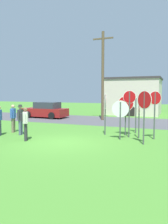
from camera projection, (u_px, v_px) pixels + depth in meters
name	position (u px, v px, depth m)	size (l,w,h in m)	color
ground_plane	(62.00, 143.00, 10.89)	(80.00, 80.00, 0.00)	#47842D
street_asphalt	(112.00, 121.00, 19.29)	(60.00, 6.40, 0.01)	#4C4C51
building_background	(134.00, 96.00, 25.39)	(5.89, 5.23, 4.04)	beige
utility_pole	(103.00, 74.00, 19.62)	(1.80, 0.24, 7.65)	brown
parked_car_on_street	(46.00, 111.00, 21.80)	(4.38, 2.18, 1.51)	maroon
stop_sign_tallest	(136.00, 109.00, 13.37)	(0.60, 0.22, 2.14)	#474C4C
stop_sign_leaning_left	(144.00, 107.00, 10.37)	(0.71, 0.51, 2.51)	#474C4C
stop_sign_leaning_right	(126.00, 108.00, 12.68)	(0.86, 0.28, 2.25)	#474C4C
stop_sign_rear_right	(155.00, 107.00, 11.55)	(0.59, 0.42, 2.50)	#474C4C
stop_sign_far_back	(120.00, 113.00, 11.46)	(0.84, 0.20, 2.02)	#474C4C
stop_sign_rear_left	(129.00, 106.00, 12.08)	(0.66, 0.23, 2.53)	#474C4C
stop_sign_low_front	(105.00, 106.00, 12.81)	(0.33, 0.85, 2.36)	#474C4C
stop_sign_nearest	(139.00, 114.00, 11.85)	(0.14, 0.60, 1.92)	#474C4C
person_in_blue	(13.00, 117.00, 13.65)	(0.31, 0.55, 1.69)	#7A6B56
person_near_signs	(25.00, 121.00, 11.30)	(0.46, 0.51, 1.69)	#2D2D33
person_on_left	(20.00, 118.00, 12.87)	(0.32, 0.56, 1.74)	#4C5670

